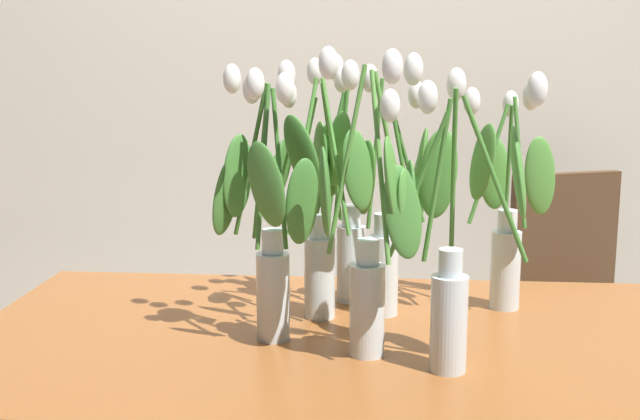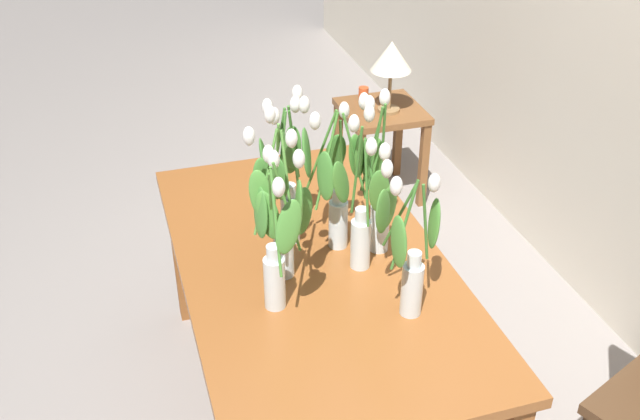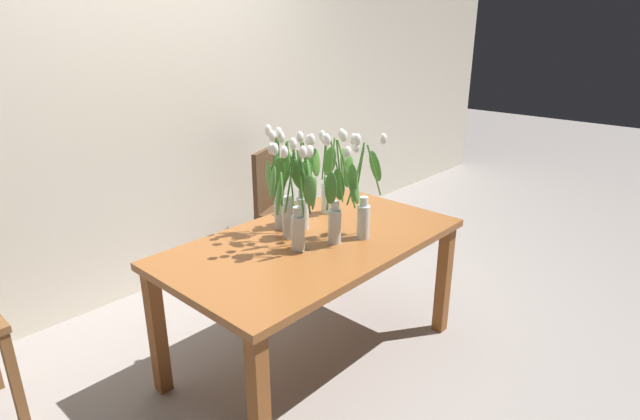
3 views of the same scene
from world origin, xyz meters
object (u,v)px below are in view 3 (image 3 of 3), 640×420
(tulip_vase_2, at_px, (328,180))
(dining_table, at_px, (313,255))
(tulip_vase_1, at_px, (304,193))
(tulip_vase_6, at_px, (338,205))
(tulip_vase_4, at_px, (361,196))
(dining_chair, at_px, (280,202))
(tulip_vase_3, at_px, (297,208))
(tulip_vase_5, at_px, (279,192))
(tulip_vase_0, at_px, (289,195))

(tulip_vase_2, bearing_deg, dining_table, -149.42)
(tulip_vase_1, distance_m, tulip_vase_6, 0.28)
(tulip_vase_4, bearing_deg, dining_table, 137.49)
(dining_table, distance_m, dining_chair, 1.26)
(tulip_vase_4, height_order, tulip_vase_6, tulip_vase_6)
(tulip_vase_2, relative_size, tulip_vase_4, 0.94)
(tulip_vase_4, distance_m, dining_chair, 1.39)
(tulip_vase_3, distance_m, tulip_vase_5, 0.30)
(tulip_vase_4, bearing_deg, tulip_vase_6, 162.13)
(tulip_vase_5, bearing_deg, tulip_vase_4, -61.61)
(dining_chair, bearing_deg, tulip_vase_0, -130.27)
(tulip_vase_6, relative_size, dining_chair, 0.63)
(tulip_vase_0, distance_m, tulip_vase_5, 0.13)
(tulip_vase_1, height_order, tulip_vase_4, tulip_vase_1)
(dining_table, xyz_separation_m, tulip_vase_6, (0.05, -0.12, 0.30))
(tulip_vase_3, xyz_separation_m, tulip_vase_5, (0.13, 0.27, -0.01))
(tulip_vase_1, bearing_deg, dining_table, -119.90)
(tulip_vase_5, bearing_deg, dining_chair, 47.24)
(tulip_vase_2, relative_size, tulip_vase_3, 0.93)
(tulip_vase_1, relative_size, tulip_vase_4, 1.01)
(tulip_vase_1, bearing_deg, tulip_vase_4, -73.05)
(tulip_vase_0, bearing_deg, tulip_vase_1, 15.96)
(tulip_vase_0, bearing_deg, tulip_vase_6, -62.33)
(tulip_vase_6, bearing_deg, dining_chair, 60.12)
(tulip_vase_1, xyz_separation_m, tulip_vase_3, (-0.25, -0.20, 0.02))
(tulip_vase_3, height_order, tulip_vase_4, tulip_vase_3)
(tulip_vase_5, distance_m, tulip_vase_6, 0.36)
(dining_table, bearing_deg, tulip_vase_5, 97.60)
(tulip_vase_5, relative_size, tulip_vase_6, 0.99)
(tulip_vase_3, bearing_deg, tulip_vase_0, 57.97)
(tulip_vase_0, distance_m, tulip_vase_1, 0.17)
(tulip_vase_3, distance_m, tulip_vase_6, 0.23)
(tulip_vase_1, relative_size, tulip_vase_6, 0.94)
(tulip_vase_2, bearing_deg, tulip_vase_3, -154.04)
(tulip_vase_0, distance_m, tulip_vase_3, 0.18)
(tulip_vase_3, height_order, tulip_vase_6, tulip_vase_6)
(tulip_vase_2, bearing_deg, tulip_vase_0, -166.81)
(tulip_vase_2, bearing_deg, dining_chair, 65.85)
(tulip_vase_0, bearing_deg, tulip_vase_3, -122.03)
(tulip_vase_3, relative_size, dining_chair, 0.60)
(dining_table, height_order, tulip_vase_2, tulip_vase_2)
(dining_chair, bearing_deg, tulip_vase_3, -129.22)
(tulip_vase_4, relative_size, tulip_vase_6, 0.93)
(dining_chair, bearing_deg, tulip_vase_6, -119.88)
(tulip_vase_3, bearing_deg, tulip_vase_6, -20.47)
(tulip_vase_6, bearing_deg, tulip_vase_0, 117.67)
(tulip_vase_6, bearing_deg, tulip_vase_2, 48.16)
(tulip_vase_0, relative_size, tulip_vase_6, 0.96)
(tulip_vase_3, bearing_deg, tulip_vase_1, 37.79)
(dining_table, bearing_deg, dining_chair, 55.33)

